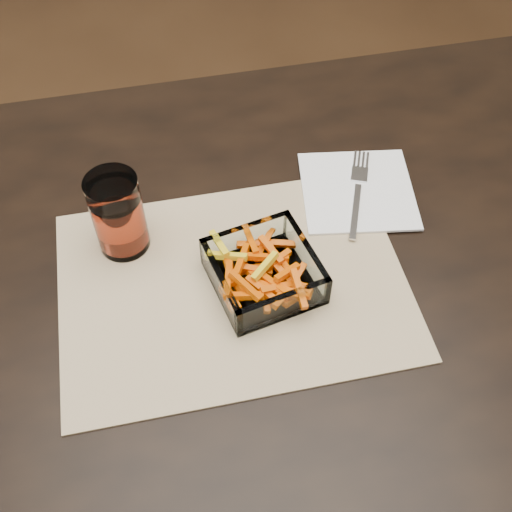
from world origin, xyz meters
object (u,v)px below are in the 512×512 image
Objects in this scene: glass_bowl at (264,273)px; tumbler at (119,216)px; dining_table at (313,310)px; fork at (358,190)px.

tumbler reaches higher than glass_bowl.
dining_table is 10.69× the size of glass_bowl.
glass_bowl is (-0.07, 0.00, 0.11)m from dining_table.
fork is (0.34, 0.02, -0.05)m from tumbler.
tumbler is at bearing -153.81° from fork.
tumbler is (-0.24, 0.11, 0.15)m from dining_table.
tumbler is 0.71× the size of fork.
glass_bowl reaches higher than dining_table.
fork is at bearing 53.16° from dining_table.
glass_bowl reaches higher than fork.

